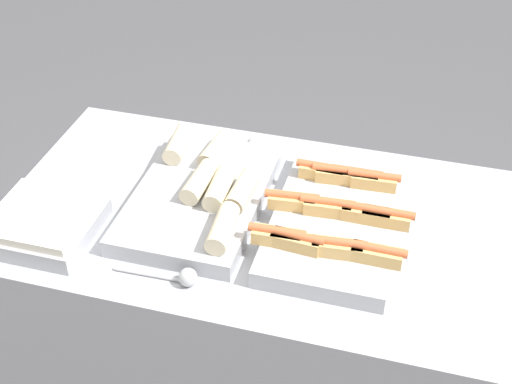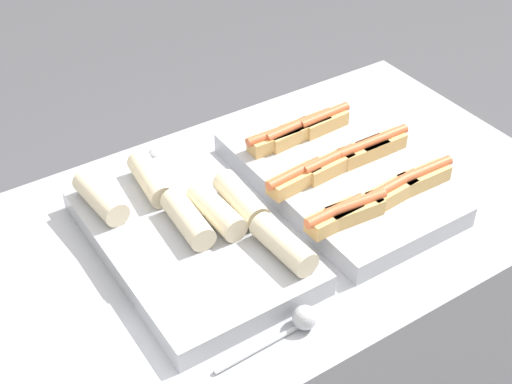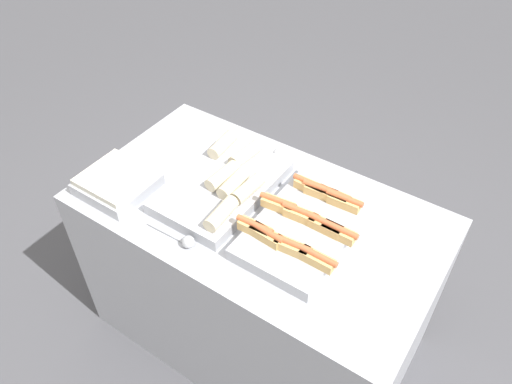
{
  "view_description": "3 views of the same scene",
  "coord_description": "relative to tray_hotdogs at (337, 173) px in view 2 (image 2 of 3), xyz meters",
  "views": [
    {
      "loc": [
        0.39,
        -1.44,
        2.09
      ],
      "look_at": [
        -0.01,
        0.0,
        0.93
      ],
      "focal_mm": 50.0,
      "sensor_mm": 36.0,
      "label": 1
    },
    {
      "loc": [
        -0.65,
        -0.98,
        1.87
      ],
      "look_at": [
        -0.01,
        0.0,
        0.93
      ],
      "focal_mm": 50.0,
      "sensor_mm": 36.0,
      "label": 2
    },
    {
      "loc": [
        0.75,
        -1.13,
        2.21
      ],
      "look_at": [
        -0.01,
        0.0,
        0.93
      ],
      "focal_mm": 35.0,
      "sensor_mm": 36.0,
      "label": 3
    }
  ],
  "objects": [
    {
      "name": "counter",
      "position": [
        -0.21,
        -0.0,
        -0.46
      ],
      "size": [
        1.41,
        0.8,
        0.85
      ],
      "color": "#A8AAB2",
      "rests_on": "ground_plane"
    },
    {
      "name": "tray_hotdogs",
      "position": [
        0.0,
        0.0,
        0.0
      ],
      "size": [
        0.4,
        0.54,
        0.1
      ],
      "color": "#A8AAB2",
      "rests_on": "counter"
    },
    {
      "name": "tray_wraps",
      "position": [
        -0.37,
        0.01,
        -0.0
      ],
      "size": [
        0.34,
        0.53,
        0.1
      ],
      "color": "#A8AAB2",
      "rests_on": "counter"
    },
    {
      "name": "serving_spoon_near",
      "position": [
        -0.32,
        -0.3,
        -0.02
      ],
      "size": [
        0.22,
        0.05,
        0.05
      ],
      "color": "#B2B5BA",
      "rests_on": "counter"
    },
    {
      "name": "serving_spoon_far",
      "position": [
        -0.32,
        0.3,
        -0.02
      ],
      "size": [
        0.22,
        0.05,
        0.05
      ],
      "color": "#B2B5BA",
      "rests_on": "counter"
    }
  ]
}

